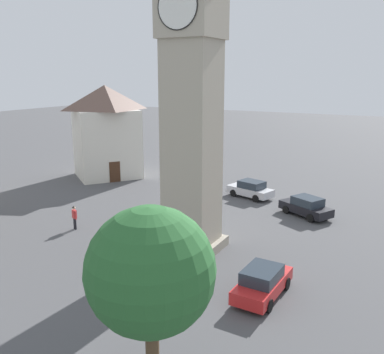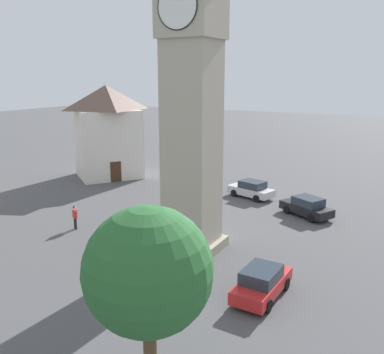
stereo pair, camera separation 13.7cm
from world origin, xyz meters
name	(u,v)px [view 1 (the left image)]	position (x,y,z in m)	size (l,w,h in m)	color
ground_plane	(192,249)	(0.00, 0.00, 0.00)	(200.00, 200.00, 0.00)	#4C4C4F
clock_tower	(192,28)	(0.00, 0.00, 13.14)	(4.23, 4.23, 22.43)	gray
car_blue_kerb	(306,206)	(4.69, 9.75, 0.76)	(4.44, 3.42, 1.53)	black
car_silver_kerb	(250,189)	(-0.90, 12.51, 0.76)	(4.43, 2.74, 1.53)	silver
car_red_corner	(263,282)	(5.84, -3.50, 0.76)	(1.95, 4.20, 1.53)	red
pedestrian	(74,216)	(-8.90, -0.92, 1.01)	(0.53, 0.34, 1.69)	black
tree	(150,272)	(5.06, -11.94, 4.78)	(4.05, 4.05, 6.83)	brown
building_terrace_right	(106,131)	(-17.26, 12.87, 4.90)	(8.60, 8.72, 9.62)	silver
road_sign	(163,187)	(-5.79, 5.86, 1.90)	(0.60, 0.07, 2.80)	gray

